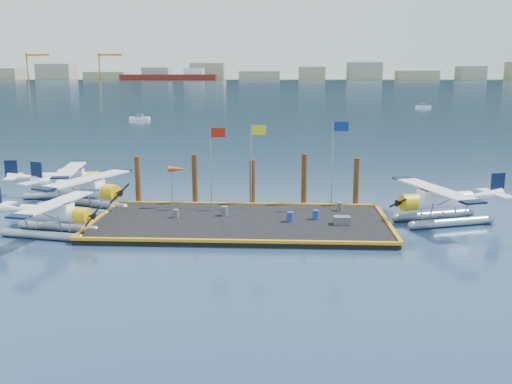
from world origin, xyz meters
TOP-DOWN VIEW (x-y plane):
  - ground at (0.00, 0.00)m, footprint 4000.00×4000.00m
  - dock at (0.00, 0.00)m, footprint 20.00×10.00m
  - dock_bumpers at (0.00, 0.00)m, footprint 20.25×10.25m
  - far_backdrop at (239.91, 1737.52)m, footprint 3050.00×2050.00m
  - seaplane_a at (-11.94, -2.97)m, footprint 7.79×8.49m
  - seaplane_b at (-12.17, 3.75)m, footprint 9.04×9.52m
  - seaplane_c at (-15.60, 9.00)m, footprint 8.22×9.00m
  - seaplane_d at (13.77, 1.46)m, footprint 8.76×9.35m
  - drum_0 at (-4.60, 0.52)m, footprint 0.41×0.41m
  - drum_1 at (3.40, -0.19)m, footprint 0.48×0.48m
  - drum_2 at (5.19, 0.54)m, footprint 0.46×0.46m
  - drum_4 at (7.07, 3.16)m, footprint 0.44×0.44m
  - drum_5 at (-1.27, 1.27)m, footprint 0.47×0.47m
  - crate at (6.86, -0.72)m, footprint 1.09×0.73m
  - flagpole_red at (-2.29, 3.80)m, footprint 1.14×0.08m
  - flagpole_yellow at (0.70, 3.80)m, footprint 1.14×0.08m
  - flagpole_blue at (6.70, 3.80)m, footprint 1.14×0.08m
  - windsock at (-5.03, 3.80)m, footprint 1.40×0.44m
  - piling_0 at (-8.50, 5.40)m, footprint 0.44×0.44m
  - piling_1 at (-4.00, 5.40)m, footprint 0.44×0.44m
  - piling_2 at (0.50, 5.40)m, footprint 0.44×0.44m
  - piling_3 at (4.50, 5.40)m, footprint 0.44×0.44m
  - piling_4 at (8.50, 5.40)m, footprint 0.44×0.44m

SIDE VIEW (x-z plane):
  - ground at x=0.00m, z-range 0.00..0.00m
  - dock at x=0.00m, z-range 0.00..0.40m
  - dock_bumpers at x=0.00m, z-range 0.40..0.58m
  - crate at x=6.86m, z-range 0.40..0.94m
  - drum_0 at x=-4.60m, z-range 0.40..0.98m
  - drum_4 at x=7.07m, z-range 0.40..1.02m
  - drum_2 at x=5.19m, z-range 0.40..1.05m
  - drum_5 at x=-1.27m, z-range 0.40..1.07m
  - drum_1 at x=3.40m, z-range 0.40..1.07m
  - seaplane_a at x=-11.94m, z-range -0.19..2.81m
  - seaplane_c at x=-15.60m, z-range -0.21..2.98m
  - seaplane_d at x=13.77m, z-range -0.22..3.14m
  - seaplane_b at x=-12.17m, z-range -0.22..3.24m
  - piling_2 at x=0.50m, z-range 0.00..3.80m
  - piling_0 at x=-8.50m, z-range 0.00..4.00m
  - piling_4 at x=8.50m, z-range 0.00..4.00m
  - piling_1 at x=-4.00m, z-range 0.00..4.20m
  - piling_3 at x=4.50m, z-range 0.00..4.30m
  - windsock at x=-5.03m, z-range 1.67..4.79m
  - flagpole_red at x=-2.29m, z-range 1.40..7.40m
  - flagpole_yellow at x=0.70m, z-range 1.41..7.61m
  - flagpole_blue at x=6.70m, z-range 1.44..7.94m
  - far_backdrop at x=239.91m, z-range -395.55..414.45m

